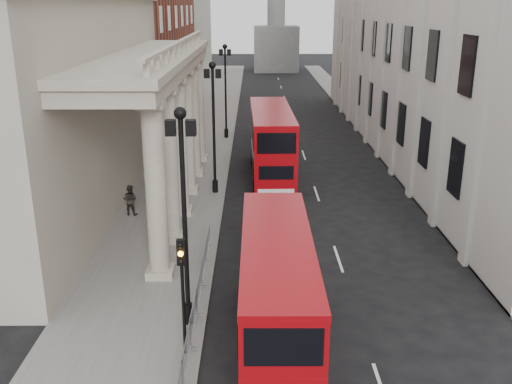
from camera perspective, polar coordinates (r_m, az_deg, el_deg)
sidewalk_west at (r=46.94m, az=-6.24°, el=3.76°), size 6.00×140.00×0.12m
sidewalk_east at (r=48.11m, az=13.75°, el=3.70°), size 3.00×140.00×0.12m
kerb at (r=46.72m, az=-2.63°, el=3.80°), size 0.20×140.00×0.14m
portico_building at (r=35.90m, az=-20.65°, el=7.92°), size 9.00×28.00×12.00m
brick_building at (r=64.41m, az=-11.89°, el=17.25°), size 9.00×32.00×22.00m
west_building_far at (r=96.02m, az=-8.02°, el=17.07°), size 9.00×30.00×20.00m
lamp_post_south at (r=20.53m, az=-7.22°, el=-1.30°), size 1.05×0.44×8.32m
lamp_post_mid at (r=35.94m, az=-4.26°, el=7.28°), size 1.05×0.44×8.32m
lamp_post_north at (r=51.71m, az=-3.07°, el=10.67°), size 1.05×0.44×8.32m
traffic_light at (r=19.38m, az=-7.40°, el=-8.34°), size 0.28×0.33×4.30m
crowd_barriers at (r=20.77m, az=-6.62°, el=-14.07°), size 0.50×18.75×1.10m
bus_near at (r=19.99m, az=2.08°, el=-10.14°), size 2.45×9.90×4.27m
bus_far at (r=39.97m, az=1.54°, el=4.97°), size 2.99×11.32×4.86m
pedestrian_a at (r=34.76m, az=-8.40°, el=0.20°), size 0.83×0.73×1.90m
pedestrian_b at (r=33.60m, az=-12.49°, el=-0.78°), size 0.99×0.85×1.79m
pedestrian_c at (r=37.14m, az=-8.50°, el=1.13°), size 0.90×0.73×1.59m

